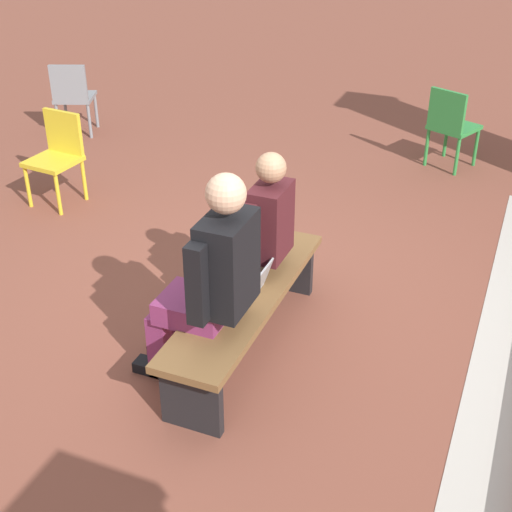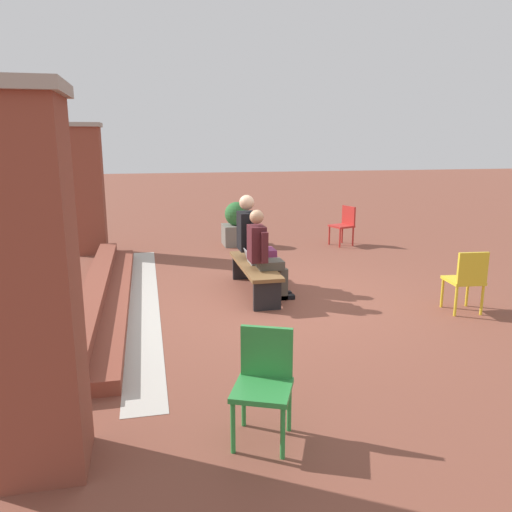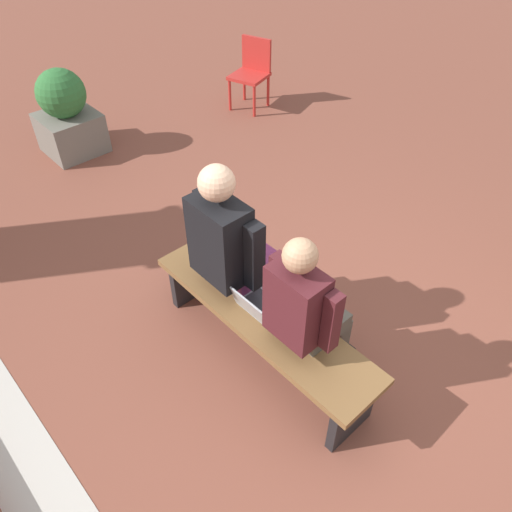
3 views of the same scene
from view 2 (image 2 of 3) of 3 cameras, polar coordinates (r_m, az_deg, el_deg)
The scene contains 13 objects.
ground_plane at distance 7.15m, azimuth 2.40°, elevation -4.99°, with size 60.00×60.00×0.00m, color brown.
concrete_strip at distance 7.30m, azimuth -12.67°, elevation -4.89°, with size 6.33×0.40×0.01m, color #B7B2A8.
brick_steps at distance 7.29m, azimuth -17.05°, elevation -4.18°, with size 5.53×0.60×0.30m.
brick_pillar_left_of_steps at distance 3.51m, azimuth -24.41°, elevation -3.31°, with size 0.64×0.64×2.55m.
brick_pillar_right_of_steps at distance 10.44m, azimuth -18.57°, elevation 7.27°, with size 0.64×0.64×2.55m.
bench at distance 7.36m, azimuth -0.18°, elevation -1.58°, with size 1.80×0.44×0.45m.
person_student at distance 6.99m, azimuth 0.89°, elevation 0.50°, with size 0.51×0.64×1.29m.
person_adult at distance 7.63m, azimuth -0.23°, elevation 1.98°, with size 0.59×0.74×1.42m.
laptop at distance 7.34m, azimuth -0.31°, elevation -0.44°, with size 0.32×0.29×0.21m.
plastic_chair_mid_courtyard at distance 10.98m, azimuth 10.07°, elevation 3.74°, with size 0.53×0.53×0.84m.
plastic_chair_near_bench_left at distance 3.83m, azimuth 0.93°, elevation -13.72°, with size 0.55×0.55×0.84m.
plastic_chair_near_bench_right at distance 7.02m, azimuth 22.96°, elevation -2.29°, with size 0.46×0.46×0.84m.
planter at distance 10.82m, azimuth -2.21°, elevation 3.56°, with size 0.60×0.60×0.94m.
Camera 2 is at (-6.57, 1.75, 2.20)m, focal length 35.00 mm.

